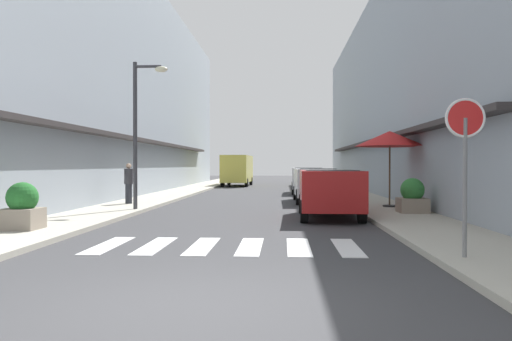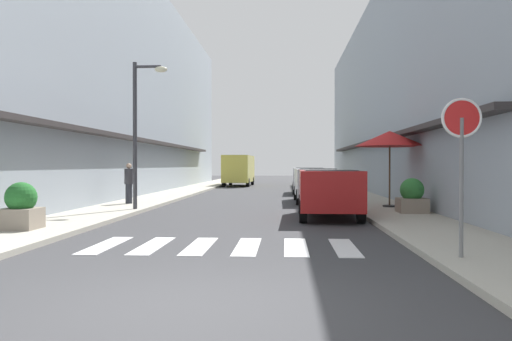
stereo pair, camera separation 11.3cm
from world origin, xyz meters
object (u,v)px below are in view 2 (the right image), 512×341
round_street_sign (462,135)px  planter_midblock (412,197)px  parked_car_mid (316,181)px  delivery_van (239,168)px  parked_car_near (329,188)px  cafe_umbrella (390,139)px  parked_car_far (309,177)px  pedestrian_walking_near (129,183)px  planter_corner (21,207)px  street_lamp (141,119)px

round_street_sign → planter_midblock: bearing=81.6°
parked_car_mid → delivery_van: size_ratio=0.82×
parked_car_near → cafe_umbrella: (2.41, 2.89, 1.63)m
parked_car_far → round_street_sign: 20.22m
parked_car_mid → pedestrian_walking_near: pedestrian_walking_near is taller
cafe_umbrella → planter_corner: 12.15m
pedestrian_walking_near → round_street_sign: bearing=83.1°
street_lamp → cafe_umbrella: 8.77m
street_lamp → round_street_sign: bearing=-47.6°
delivery_van → planter_corner: bearing=-95.3°
delivery_van → cafe_umbrella: cafe_umbrella is taller
cafe_umbrella → round_street_sign: bearing=-95.1°
street_lamp → parked_car_mid: bearing=38.2°
street_lamp → planter_corner: street_lamp is taller
round_street_sign → cafe_umbrella: bearing=84.9°
parked_car_near → planter_corner: (-7.48, -3.92, -0.28)m
parked_car_mid → delivery_van: delivery_van is taller
delivery_van → pedestrian_walking_near: size_ratio=3.49×
cafe_umbrella → delivery_van: bearing=109.7°
delivery_van → street_lamp: size_ratio=1.09×
parked_car_near → round_street_sign: round_street_sign is taller
parked_car_far → planter_midblock: parked_car_far is taller
parked_car_far → round_street_sign: (1.52, -20.12, 1.17)m
cafe_umbrella → planter_midblock: bearing=-83.3°
parked_car_far → planter_midblock: size_ratio=3.81×
cafe_umbrella → planter_corner: bearing=-145.4°
parked_car_near → parked_car_mid: (0.00, 6.42, 0.00)m
parked_car_mid → round_street_sign: round_street_sign is taller
cafe_umbrella → planter_midblock: 2.91m
parked_car_far → planter_corner: 18.63m
parked_car_far → cafe_umbrella: (2.41, -10.26, 1.62)m
street_lamp → pedestrian_walking_near: (-1.15, 2.32, -2.26)m
planter_corner → planter_midblock: (10.14, 4.65, -0.03)m
round_street_sign → street_lamp: size_ratio=0.52×
planter_corner → parked_car_far: bearing=66.3°
parked_car_mid → parked_car_far: bearing=90.0°
parked_car_mid → parked_car_far: 6.73m
parked_car_near → parked_car_far: size_ratio=0.97×
parked_car_near → parked_car_mid: 6.42m
parked_car_near → planter_corner: bearing=-152.3°
parked_car_near → delivery_van: 23.87m
delivery_van → planter_corner: delivery_van is taller
cafe_umbrella → planter_corner: size_ratio=2.47×
parked_car_far → round_street_sign: size_ratio=1.60×
parked_car_near → planter_corner: 8.45m
parked_car_mid → street_lamp: street_lamp is taller
round_street_sign → parked_car_far: bearing=94.3°
delivery_van → cafe_umbrella: bearing=-70.3°
parked_car_mid → planter_corner: 12.76m
delivery_van → planter_corner: size_ratio=4.97×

